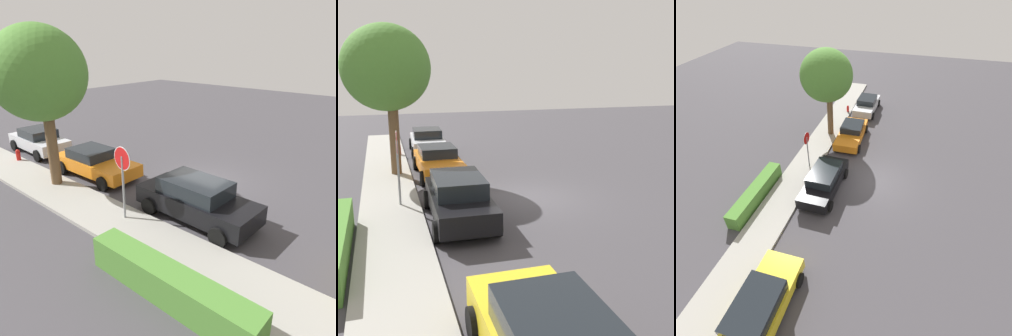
% 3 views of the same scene
% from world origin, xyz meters
% --- Properties ---
extents(ground_plane, '(60.00, 60.00, 0.00)m').
position_xyz_m(ground_plane, '(0.00, 0.00, 0.00)').
color(ground_plane, '#423F44').
extents(sidewalk_curb, '(32.00, 2.05, 0.14)m').
position_xyz_m(sidewalk_curb, '(0.00, 4.99, 0.07)').
color(sidewalk_curb, '#9E9B93').
rests_on(sidewalk_curb, ground_plane).
extents(stop_sign, '(0.82, 0.08, 2.75)m').
position_xyz_m(stop_sign, '(0.22, 4.64, 1.91)').
color(stop_sign, gray).
rests_on(stop_sign, ground_plane).
extents(parked_car_black, '(4.47, 2.06, 1.50)m').
position_xyz_m(parked_car_black, '(-1.60, 2.89, 0.78)').
color(parked_car_black, black).
rests_on(parked_car_black, ground_plane).
extents(parked_car_orange, '(4.41, 2.06, 1.31)m').
position_xyz_m(parked_car_orange, '(4.38, 2.73, 0.68)').
color(parked_car_orange, orange).
rests_on(parked_car_orange, ground_plane).
extents(parked_car_silver, '(4.11, 2.03, 1.38)m').
position_xyz_m(parked_car_silver, '(9.65, 2.64, 0.71)').
color(parked_car_silver, silver).
rests_on(parked_car_silver, ground_plane).
extents(street_tree_near_corner, '(3.78, 3.78, 6.63)m').
position_xyz_m(street_tree_near_corner, '(4.75, 4.74, 4.75)').
color(street_tree_near_corner, brown).
rests_on(street_tree_near_corner, ground_plane).
extents(fire_hydrant, '(0.30, 0.22, 0.72)m').
position_xyz_m(fire_hydrant, '(8.91, 4.27, 0.36)').
color(fire_hydrant, red).
rests_on(fire_hydrant, ground_plane).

